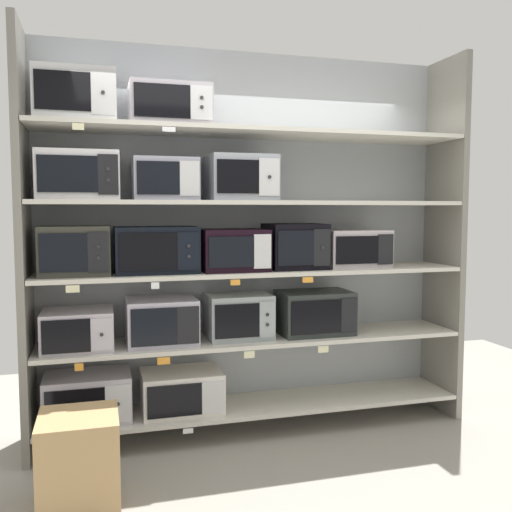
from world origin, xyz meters
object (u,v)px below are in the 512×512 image
at_px(microwave_10, 355,248).
at_px(microwave_6, 75,251).
at_px(microwave_9, 295,246).
at_px(microwave_15, 169,106).
at_px(microwave_1, 182,391).
at_px(microwave_12, 165,179).
at_px(microwave_0, 88,397).
at_px(microwave_13, 240,178).
at_px(microwave_2, 78,329).
at_px(microwave_7, 156,250).
at_px(microwave_14, 75,97).
at_px(microwave_5, 315,312).
at_px(microwave_3, 161,321).
at_px(microwave_11, 78,176).
at_px(shipping_carton, 79,462).
at_px(microwave_4, 239,316).
at_px(microwave_8, 233,250).

bearing_deg(microwave_10, microwave_6, -180.00).
bearing_deg(microwave_6, microwave_9, 0.00).
bearing_deg(microwave_15, microwave_10, 0.01).
height_order(microwave_1, microwave_12, microwave_12).
bearing_deg(microwave_15, microwave_6, 179.99).
relative_size(microwave_0, microwave_13, 1.23).
relative_size(microwave_6, microwave_10, 0.92).
distance_m(microwave_6, microwave_13, 1.25).
bearing_deg(microwave_12, microwave_6, -180.00).
height_order(microwave_2, microwave_9, microwave_9).
height_order(microwave_7, microwave_14, microwave_14).
height_order(microwave_2, microwave_14, microwave_14).
relative_size(microwave_1, microwave_13, 1.21).
relative_size(microwave_5, microwave_15, 1.00).
bearing_deg(microwave_0, microwave_1, -0.00).
xyz_separation_m(microwave_3, microwave_11, (-0.53, 0.00, 1.01)).
height_order(microwave_6, microwave_11, microwave_11).
height_order(microwave_0, microwave_13, microwave_13).
height_order(microwave_3, shipping_carton, microwave_3).
bearing_deg(microwave_13, microwave_4, -179.34).
bearing_deg(microwave_3, microwave_10, 0.01).
bearing_deg(microwave_5, microwave_0, 180.00).
bearing_deg(microwave_1, shipping_carton, -129.96).
relative_size(microwave_0, shipping_carton, 1.10).
xyz_separation_m(microwave_6, microwave_12, (0.60, 0.00, 0.48)).
bearing_deg(microwave_5, microwave_12, 180.00).
bearing_deg(microwave_15, microwave_13, 0.03).
height_order(microwave_7, microwave_13, microwave_13).
relative_size(microwave_6, microwave_12, 1.04).
xyz_separation_m(microwave_3, microwave_5, (1.15, 0.00, 0.00)).
bearing_deg(shipping_carton, microwave_0, 87.52).
relative_size(microwave_9, microwave_12, 0.96).
bearing_deg(microwave_0, microwave_15, -0.01).
bearing_deg(microwave_1, microwave_8, 0.03).
relative_size(microwave_6, microwave_11, 0.87).
bearing_deg(microwave_4, microwave_8, 179.81).
bearing_deg(microwave_6, microwave_4, 0.00).
height_order(microwave_9, microwave_15, microwave_15).
bearing_deg(microwave_4, microwave_12, 180.00).
height_order(microwave_0, microwave_7, microwave_7).
distance_m(microwave_0, microwave_10, 2.22).
xyz_separation_m(microwave_8, microwave_12, (-0.48, -0.00, 0.50)).
xyz_separation_m(microwave_7, microwave_13, (0.61, 0.00, 0.50)).
xyz_separation_m(microwave_14, microwave_15, (0.61, -0.00, -0.03)).
xyz_separation_m(microwave_0, shipping_carton, (-0.04, -0.81, -0.09)).
distance_m(microwave_4, microwave_7, 0.77).
distance_m(microwave_6, microwave_10, 2.05).
height_order(microwave_0, microwave_3, microwave_3).
bearing_deg(microwave_9, microwave_14, 179.99).
bearing_deg(microwave_13, microwave_1, -179.97).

